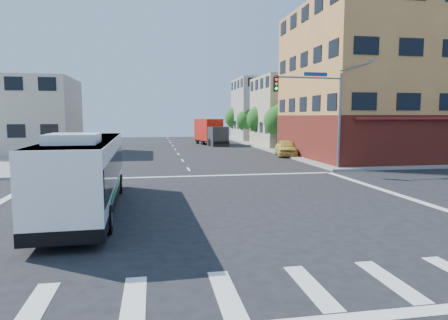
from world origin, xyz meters
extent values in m
plane|color=black|center=(0.00, 0.00, 0.00)|extent=(120.00, 120.00, 0.00)
cube|color=gray|center=(35.00, 35.00, 0.07)|extent=(50.00, 50.00, 0.15)
cube|color=#C68D47|center=(20.00, 18.50, 7.00)|extent=(18.00, 15.00, 14.00)
cube|color=#5A1814|center=(20.00, 18.50, 2.00)|extent=(18.09, 15.08, 4.00)
cube|color=maroon|center=(20.00, 11.40, 3.60)|extent=(16.00, 1.60, 0.51)
cube|color=tan|center=(17.00, 34.00, 4.50)|extent=(12.00, 10.00, 9.00)
cube|color=#AAAAA4|center=(17.00, 48.00, 5.00)|extent=(12.00, 10.00, 10.00)
cube|color=#BEB29D|center=(-17.00, 30.00, 4.00)|extent=(12.00, 10.00, 8.00)
cylinder|color=slate|center=(10.80, 10.80, 3.50)|extent=(0.18, 0.18, 7.00)
cylinder|color=slate|center=(8.30, 10.55, 6.60)|extent=(5.01, 0.62, 0.12)
cube|color=black|center=(5.80, 10.30, 6.10)|extent=(0.32, 0.30, 1.00)
sphere|color=#FF0C0C|center=(5.80, 10.13, 6.40)|extent=(0.20, 0.20, 0.20)
sphere|color=yellow|center=(5.80, 10.13, 6.10)|extent=(0.20, 0.20, 0.20)
sphere|color=#19FF33|center=(5.80, 10.13, 5.80)|extent=(0.20, 0.20, 0.20)
cube|color=navy|center=(8.80, 10.60, 6.85)|extent=(1.80, 0.22, 0.28)
cube|color=gray|center=(13.30, 11.05, 8.00)|extent=(0.50, 0.22, 0.14)
cylinder|color=#3A2915|center=(11.80, 28.00, 0.96)|extent=(0.28, 0.28, 1.92)
sphere|color=#1F5819|center=(11.80, 28.00, 3.37)|extent=(3.60, 3.60, 3.60)
sphere|color=#1F5819|center=(12.20, 27.70, 4.27)|extent=(2.52, 2.52, 2.52)
cylinder|color=#3A2915|center=(11.80, 36.00, 1.00)|extent=(0.28, 0.28, 1.99)
sphere|color=#1F5819|center=(11.80, 36.00, 3.51)|extent=(3.80, 3.80, 3.80)
sphere|color=#1F5819|center=(12.20, 35.70, 4.46)|extent=(2.66, 2.66, 2.66)
cylinder|color=#3A2915|center=(11.80, 44.00, 0.94)|extent=(0.28, 0.28, 1.89)
sphere|color=#1F5819|center=(11.80, 44.00, 3.25)|extent=(3.40, 3.40, 3.40)
sphere|color=#1F5819|center=(12.20, 43.70, 4.10)|extent=(2.38, 2.38, 2.38)
cylinder|color=#3A2915|center=(11.80, 52.00, 1.01)|extent=(0.28, 0.28, 2.03)
sphere|color=#1F5819|center=(11.80, 52.00, 3.63)|extent=(4.00, 4.00, 4.00)
sphere|color=#1F5819|center=(12.20, 51.70, 4.63)|extent=(2.80, 2.80, 2.80)
cube|color=black|center=(-5.30, 0.73, 0.51)|extent=(2.72, 11.31, 0.42)
cube|color=white|center=(-5.30, 0.73, 1.66)|extent=(2.71, 11.29, 2.67)
cube|color=black|center=(-5.30, 0.73, 1.82)|extent=(2.75, 10.95, 1.17)
cube|color=black|center=(-5.46, 6.29, 1.73)|extent=(2.20, 0.12, 1.26)
cube|color=#E5590C|center=(-5.46, 6.32, 2.67)|extent=(1.79, 0.10, 0.26)
cube|color=white|center=(-5.30, 0.73, 2.94)|extent=(2.65, 11.06, 0.11)
cube|color=white|center=(-5.22, -2.07, 3.16)|extent=(1.73, 2.11, 0.34)
cube|color=#0B7E3F|center=(-6.49, 0.23, 0.98)|extent=(0.17, 5.14, 0.26)
cube|color=#0B7E3F|center=(-4.09, 0.30, 0.98)|extent=(0.17, 5.14, 0.26)
cylinder|color=black|center=(-6.52, 4.29, 0.49)|extent=(0.31, 0.98, 0.97)
cylinder|color=#99999E|center=(-6.65, 4.29, 0.49)|extent=(0.05, 0.49, 0.49)
cylinder|color=black|center=(-4.29, 4.36, 0.49)|extent=(0.31, 0.98, 0.97)
cylinder|color=#99999E|center=(-4.16, 4.36, 0.49)|extent=(0.05, 0.49, 0.49)
cylinder|color=black|center=(-6.32, -2.89, 0.49)|extent=(0.31, 0.98, 0.97)
cylinder|color=#99999E|center=(-6.45, -2.89, 0.49)|extent=(0.05, 0.49, 0.49)
cylinder|color=black|center=(-4.08, -2.82, 0.49)|extent=(0.31, 0.98, 0.97)
cylinder|color=#99999E|center=(-3.95, -2.82, 0.49)|extent=(0.05, 0.49, 0.49)
cube|color=#27282C|center=(5.81, 35.21, 1.27)|extent=(2.65, 2.58, 2.55)
cube|color=black|center=(6.01, 34.30, 1.66)|extent=(2.03, 0.51, 0.98)
cube|color=#B4150A|center=(5.04, 38.85, 2.06)|extent=(3.44, 5.85, 2.94)
cube|color=black|center=(5.28, 37.70, 0.54)|extent=(3.74, 8.11, 0.29)
cylinder|color=black|center=(4.77, 35.19, 0.49)|extent=(0.47, 1.02, 0.98)
cylinder|color=black|center=(6.78, 35.62, 0.49)|extent=(0.47, 1.02, 0.98)
cylinder|color=black|center=(4.18, 37.97, 0.49)|extent=(0.47, 1.02, 0.98)
cylinder|color=black|center=(6.19, 38.40, 0.49)|extent=(0.47, 1.02, 0.98)
cylinder|color=black|center=(3.66, 40.36, 0.49)|extent=(0.47, 1.02, 0.98)
cylinder|color=black|center=(5.68, 40.79, 0.49)|extent=(0.47, 1.02, 0.98)
imported|color=#DDC24F|center=(10.34, 21.21, 0.81)|extent=(2.85, 5.03, 1.61)
camera|label=1|loc=(-2.53, -16.34, 3.93)|focal=32.00mm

